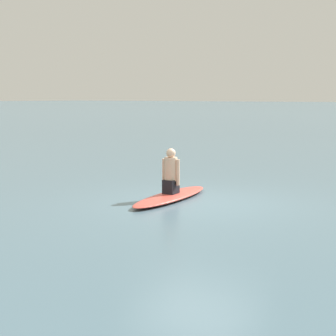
{
  "coord_description": "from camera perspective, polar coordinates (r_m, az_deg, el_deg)",
  "views": [
    {
      "loc": [
        -9.37,
        -5.8,
        2.21
      ],
      "look_at": [
        0.27,
        0.94,
        0.64
      ],
      "focal_mm": 57.4,
      "sensor_mm": 36.0,
      "label": 1
    }
  ],
  "objects": [
    {
      "name": "surfboard",
      "position": [
        11.6,
        0.31,
        -3.03
      ],
      "size": [
        2.92,
        0.94,
        0.14
      ],
      "primitive_type": "ellipsoid",
      "rotation": [
        0.0,
        0.0,
        -3.05
      ],
      "color": "#D84C3F",
      "rests_on": "ground"
    },
    {
      "name": "ground_plane",
      "position": [
        11.24,
        3.17,
        -3.74
      ],
      "size": [
        400.0,
        400.0,
        0.0
      ],
      "primitive_type": "plane",
      "color": "slate"
    },
    {
      "name": "person_paddler",
      "position": [
        11.52,
        0.31,
        -0.54
      ],
      "size": [
        0.34,
        0.43,
        0.97
      ],
      "rotation": [
        0.0,
        0.0,
        -3.05
      ],
      "color": "black",
      "rests_on": "surfboard"
    }
  ]
}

